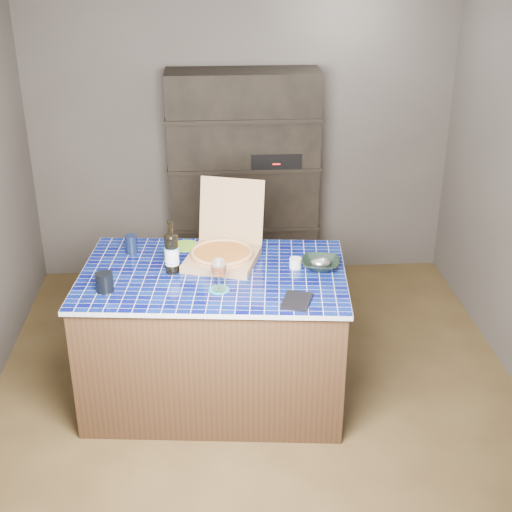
{
  "coord_description": "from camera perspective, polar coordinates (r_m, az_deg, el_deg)",
  "views": [
    {
      "loc": [
        -0.27,
        -4.03,
        2.82
      ],
      "look_at": [
        0.0,
        0.0,
        0.93
      ],
      "focal_mm": 50.0,
      "sensor_mm": 36.0,
      "label": 1
    }
  ],
  "objects": [
    {
      "name": "mead_bottle",
      "position": [
        4.33,
        -6.77,
        0.3
      ],
      "size": [
        0.09,
        0.09,
        0.34
      ],
      "color": "black",
      "rests_on": "kitchen_island"
    },
    {
      "name": "green_trivet",
      "position": [
        4.73,
        -5.64,
        0.82
      ],
      "size": [
        0.19,
        0.19,
        0.01
      ],
      "primitive_type": "cylinder",
      "color": "#6EB025",
      "rests_on": "kitchen_island"
    },
    {
      "name": "wine_glass",
      "position": [
        4.08,
        -3.0,
        -0.96
      ],
      "size": [
        0.09,
        0.09,
        0.2
      ],
      "color": "white",
      "rests_on": "teal_trivet"
    },
    {
      "name": "kitchen_island",
      "position": [
        4.57,
        -3.32,
        -6.32
      ],
      "size": [
        1.71,
        1.18,
        0.89
      ],
      "rotation": [
        0.0,
        0.0,
        -0.1
      ],
      "color": "#482A1C",
      "rests_on": "floor"
    },
    {
      "name": "room",
      "position": [
        4.33,
        -0.01,
        3.78
      ],
      "size": [
        3.5,
        3.5,
        3.5
      ],
      "color": "brown",
      "rests_on": "ground"
    },
    {
      "name": "pizza_box",
      "position": [
        4.48,
        -2.65,
        0.39
      ],
      "size": [
        0.55,
        0.61,
        0.46
      ],
      "rotation": [
        0.0,
        0.0,
        -0.28
      ],
      "color": "#A17B53",
      "rests_on": "kitchen_island"
    },
    {
      "name": "tumbler",
      "position": [
        4.2,
        -12.02,
        -2.06
      ],
      "size": [
        0.1,
        0.1,
        0.11
      ],
      "primitive_type": "cylinder",
      "color": "black",
      "rests_on": "kitchen_island"
    },
    {
      "name": "navy_cup",
      "position": [
        4.66,
        -9.95,
        0.95
      ],
      "size": [
        0.08,
        0.08,
        0.12
      ],
      "primitive_type": "cylinder",
      "color": "black",
      "rests_on": "kitchen_island"
    },
    {
      "name": "dvd_case",
      "position": [
        4.02,
        3.28,
        -3.6
      ],
      "size": [
        0.21,
        0.25,
        0.02
      ],
      "primitive_type": "cube",
      "rotation": [
        0.0,
        0.0,
        -0.32
      ],
      "color": "black",
      "rests_on": "kitchen_island"
    },
    {
      "name": "bowl",
      "position": [
        4.41,
        5.18,
        -0.63
      ],
      "size": [
        0.27,
        0.27,
        0.06
      ],
      "primitive_type": "imported",
      "rotation": [
        0.0,
        0.0,
        -0.19
      ],
      "color": "black",
      "rests_on": "kitchen_island"
    },
    {
      "name": "foil_contents",
      "position": [
        4.41,
        5.19,
        -0.5
      ],
      "size": [
        0.13,
        0.1,
        0.06
      ],
      "primitive_type": "ellipsoid",
      "color": "silver",
      "rests_on": "bowl"
    },
    {
      "name": "teal_trivet",
      "position": [
        4.15,
        -2.96,
        -2.71
      ],
      "size": [
        0.12,
        0.12,
        0.01
      ],
      "primitive_type": "cylinder",
      "color": "#177B7B",
      "rests_on": "kitchen_island"
    },
    {
      "name": "white_jar",
      "position": [
        4.4,
        3.18,
        -0.56
      ],
      "size": [
        0.07,
        0.07,
        0.06
      ],
      "primitive_type": "cylinder",
      "color": "silver",
      "rests_on": "kitchen_island"
    },
    {
      "name": "shelving_unit",
      "position": [
        5.88,
        -0.96,
        6.01
      ],
      "size": [
        1.2,
        0.41,
        1.8
      ],
      "color": "black",
      "rests_on": "floor"
    }
  ]
}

